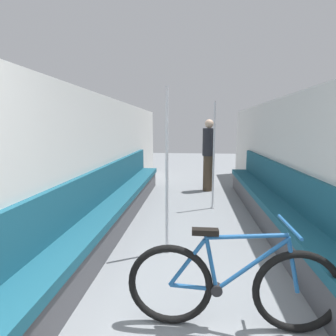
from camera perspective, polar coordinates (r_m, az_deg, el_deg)
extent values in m
cube|color=silver|center=(4.29, -14.18, 1.43)|extent=(0.10, 9.94, 2.05)
cube|color=silver|center=(4.30, 25.70, 0.84)|extent=(0.10, 9.94, 2.05)
cube|color=#4C4C51|center=(4.33, -10.75, -9.77)|extent=(0.36, 5.82, 0.37)
cube|color=#195166|center=(4.26, -10.84, -6.75)|extent=(0.42, 5.82, 0.10)
cube|color=#195166|center=(4.25, -13.24, -2.75)|extent=(0.07, 5.82, 0.50)
cube|color=#4C4C51|center=(4.35, 21.96, -10.23)|extent=(0.36, 5.82, 0.37)
cube|color=#195166|center=(4.28, 22.14, -7.22)|extent=(0.42, 5.82, 0.10)
cube|color=#195166|center=(4.26, 24.65, -3.30)|extent=(0.07, 5.82, 0.50)
torus|color=black|center=(2.26, 0.45, -24.08)|extent=(0.67, 0.06, 0.67)
torus|color=black|center=(2.39, 26.34, -23.06)|extent=(0.67, 0.06, 0.67)
cylinder|color=#1E5693|center=(2.26, 5.47, -24.40)|extent=(0.36, 0.03, 0.05)
cylinder|color=#1E5693|center=(2.16, 4.19, -19.87)|extent=(0.29, 0.03, 0.41)
cylinder|color=#1E5693|center=(2.15, 9.32, -19.36)|extent=(0.13, 0.03, 0.47)
cylinder|color=#1E5693|center=(2.20, 17.65, -19.51)|extent=(0.53, 0.03, 0.46)
cylinder|color=#1E5693|center=(2.09, 16.62, -14.08)|extent=(0.61, 0.03, 0.08)
cylinder|color=#1E5693|center=(2.27, 25.54, -18.54)|extent=(0.13, 0.03, 0.44)
cylinder|color=black|center=(2.27, 10.49, -24.55)|extent=(0.09, 0.06, 0.09)
cube|color=black|center=(2.05, 8.10, -13.58)|extent=(0.20, 0.07, 0.04)
cylinder|color=#1E5693|center=(2.14, 24.85, -11.42)|extent=(0.02, 0.46, 0.02)
cylinder|color=gray|center=(5.23, 9.62, -8.54)|extent=(0.08, 0.08, 0.01)
cylinder|color=silver|center=(5.02, 9.92, 2.52)|extent=(0.04, 0.04, 2.03)
cylinder|color=gray|center=(3.48, -0.21, -17.66)|extent=(0.08, 0.08, 0.01)
cylinder|color=silver|center=(3.16, -0.22, -1.08)|extent=(0.04, 0.04, 2.03)
cylinder|color=#473828|center=(6.52, 8.71, -1.13)|extent=(0.25, 0.25, 0.87)
cylinder|color=#232328|center=(6.43, 8.87, 5.61)|extent=(0.30, 0.30, 0.66)
sphere|color=beige|center=(6.42, 8.96, 9.50)|extent=(0.21, 0.21, 0.21)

